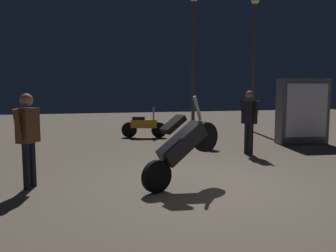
{
  "coord_description": "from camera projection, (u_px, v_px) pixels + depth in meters",
  "views": [
    {
      "loc": [
        -2.21,
        -5.56,
        1.73
      ],
      "look_at": [
        -0.5,
        0.99,
        1.0
      ],
      "focal_mm": 35.49,
      "sensor_mm": 36.0,
      "label": 1
    }
  ],
  "objects": [
    {
      "name": "ground_plane",
      "position": [
        208.0,
        185.0,
        6.09
      ],
      "size": [
        40.0,
        40.0,
        0.0
      ],
      "primitive_type": "plane",
      "color": "#756656"
    },
    {
      "name": "person_rider_beside",
      "position": [
        249.0,
        116.0,
        8.92
      ],
      "size": [
        0.35,
        0.66,
        1.72
      ],
      "rotation": [
        0.0,
        0.0,
        0.34
      ],
      "color": "black",
      "rests_on": "ground_plane"
    },
    {
      "name": "person_bystander_far",
      "position": [
        28.0,
        132.0,
        5.82
      ],
      "size": [
        0.42,
        0.61,
        1.68
      ],
      "rotation": [
        0.0,
        0.0,
        2.6
      ],
      "color": "black",
      "rests_on": "ground_plane"
    },
    {
      "name": "motorcycle_orange_parked_left",
      "position": [
        144.0,
        126.0,
        12.14
      ],
      "size": [
        1.61,
        0.59,
        1.11
      ],
      "rotation": [
        0.0,
        0.0,
        5.98
      ],
      "color": "black",
      "rests_on": "ground_plane"
    },
    {
      "name": "streetlamp_near",
      "position": [
        254.0,
        47.0,
        13.65
      ],
      "size": [
        0.36,
        0.36,
        5.56
      ],
      "color": "#38383D",
      "rests_on": "ground_plane"
    },
    {
      "name": "kiosk_billboard",
      "position": [
        303.0,
        111.0,
        10.68
      ],
      "size": [
        1.65,
        0.72,
        2.1
      ],
      "rotation": [
        0.0,
        0.0,
        3.02
      ],
      "color": "#595960",
      "rests_on": "ground_plane"
    },
    {
      "name": "streetlamp_far",
      "position": [
        194.0,
        46.0,
        13.3
      ],
      "size": [
        0.36,
        0.36,
        5.57
      ],
      "color": "#38383D",
      "rests_on": "ground_plane"
    },
    {
      "name": "motorcycle_black_foreground",
      "position": [
        182.0,
        146.0,
        5.87
      ],
      "size": [
        1.58,
        0.71,
        1.63
      ],
      "rotation": [
        0.0,
        0.0,
        0.38
      ],
      "color": "black",
      "rests_on": "ground_plane"
    }
  ]
}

